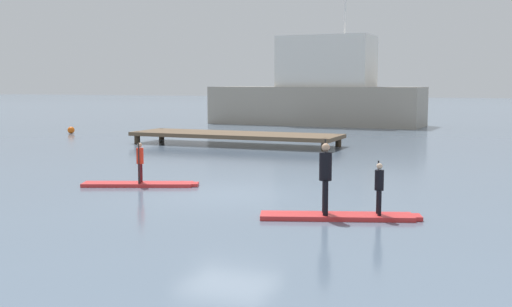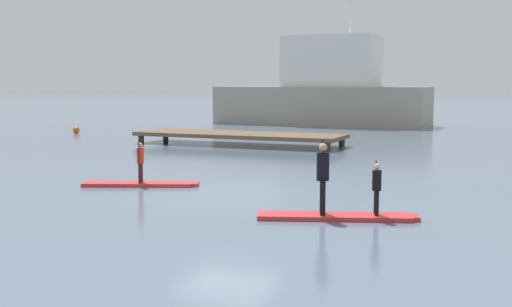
{
  "view_description": "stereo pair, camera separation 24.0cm",
  "coord_description": "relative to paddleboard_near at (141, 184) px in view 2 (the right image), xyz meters",
  "views": [
    {
      "loc": [
        7.01,
        -15.06,
        2.92
      ],
      "look_at": [
        0.17,
        1.48,
        0.94
      ],
      "focal_mm": 44.66,
      "sensor_mm": 36.0,
      "label": 1
    },
    {
      "loc": [
        7.23,
        -14.97,
        2.92
      ],
      "look_at": [
        0.17,
        1.48,
        0.94
      ],
      "focal_mm": 44.66,
      "sensor_mm": 36.0,
      "label": 2
    }
  ],
  "objects": [
    {
      "name": "ground_plane",
      "position": [
        2.9,
        -0.27,
        -0.05
      ],
      "size": [
        240.0,
        240.0,
        0.0
      ],
      "primitive_type": "plane",
      "color": "slate"
    },
    {
      "name": "paddleboard_near",
      "position": [
        0.0,
        0.0,
        0.0
      ],
      "size": [
        3.26,
        1.76,
        0.1
      ],
      "color": "red",
      "rests_on": "ground"
    },
    {
      "name": "paddler_child_solo",
      "position": [
        0.01,
        -0.01,
        0.69
      ],
      "size": [
        0.26,
        0.38,
        1.16
      ],
      "color": "#4C1419",
      "rests_on": "paddleboard_near"
    },
    {
      "name": "paddleboard_far",
      "position": [
        6.42,
        -2.12,
        0.0
      ],
      "size": [
        3.45,
        1.71,
        0.1
      ],
      "color": "red",
      "rests_on": "ground"
    },
    {
      "name": "paddler_adult",
      "position": [
        6.11,
        -2.23,
        0.93
      ],
      "size": [
        0.35,
        0.47,
        1.62
      ],
      "color": "black",
      "rests_on": "paddleboard_far"
    },
    {
      "name": "paddler_child_front",
      "position": [
        7.2,
        -1.84,
        0.68
      ],
      "size": [
        0.25,
        0.38,
        1.15
      ],
      "color": "black",
      "rests_on": "paddleboard_far"
    },
    {
      "name": "fishing_boat_white_large",
      "position": [
        -3.21,
        27.96,
        2.27
      ],
      "size": [
        15.14,
        4.72,
        13.68
      ],
      "color": "#9E9384",
      "rests_on": "ground"
    },
    {
      "name": "floating_dock",
      "position": [
        -2.49,
        12.1,
        0.43
      ],
      "size": [
        10.05,
        2.88,
        0.58
      ],
      "color": "brown",
      "rests_on": "ground"
    },
    {
      "name": "mooring_buoy_near",
      "position": [
        -14.22,
        14.78,
        0.15
      ],
      "size": [
        0.41,
        0.41,
        0.41
      ],
      "primitive_type": "sphere",
      "color": "orange",
      "rests_on": "ground"
    }
  ]
}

